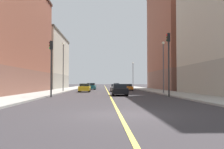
{
  "coord_description": "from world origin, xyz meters",
  "views": [
    {
      "loc": [
        -0.78,
        -11.58,
        1.52
      ],
      "look_at": [
        1.03,
        37.68,
        3.13
      ],
      "focal_mm": 38.99,
      "sensor_mm": 36.0,
      "label": 1
    }
  ],
  "objects_px": {
    "car_white": "(116,85)",
    "car_maroon": "(92,86)",
    "traffic_light_right_near": "(51,61)",
    "building_right_midblock": "(37,62)",
    "car_black": "(120,90)",
    "car_yellow": "(85,88)",
    "street_lamp_left_near": "(163,61)",
    "street_lamp_right_near": "(63,62)",
    "street_lamp_left_far": "(133,72)",
    "car_orange": "(127,87)",
    "traffic_light_left_near": "(169,56)",
    "car_teal": "(91,86)",
    "building_left_mid": "(184,35)",
    "car_silver": "(116,88)"
  },
  "relations": [
    {
      "from": "traffic_light_right_near",
      "to": "car_teal",
      "type": "height_order",
      "value": "traffic_light_right_near"
    },
    {
      "from": "traffic_light_left_near",
      "to": "car_black",
      "type": "distance_m",
      "value": 6.83
    },
    {
      "from": "car_white",
      "to": "car_yellow",
      "type": "xyz_separation_m",
      "value": [
        -7.17,
        -38.08,
        0.03
      ]
    },
    {
      "from": "traffic_light_right_near",
      "to": "building_right_midblock",
      "type": "bearing_deg",
      "value": 107.27
    },
    {
      "from": "street_lamp_right_near",
      "to": "street_lamp_left_far",
      "type": "bearing_deg",
      "value": 60.32
    },
    {
      "from": "street_lamp_left_far",
      "to": "car_orange",
      "type": "relative_size",
      "value": 1.47
    },
    {
      "from": "building_left_mid",
      "to": "car_black",
      "type": "distance_m",
      "value": 29.03
    },
    {
      "from": "car_black",
      "to": "traffic_light_right_near",
      "type": "bearing_deg",
      "value": -158.35
    },
    {
      "from": "car_white",
      "to": "traffic_light_left_near",
      "type": "bearing_deg",
      "value": -87.03
    },
    {
      "from": "street_lamp_right_near",
      "to": "car_white",
      "type": "xyz_separation_m",
      "value": [
        10.6,
        38.02,
        -4.14
      ]
    },
    {
      "from": "traffic_light_right_near",
      "to": "car_teal",
      "type": "relative_size",
      "value": 1.31
    },
    {
      "from": "building_right_midblock",
      "to": "car_white",
      "type": "xyz_separation_m",
      "value": [
        19.82,
        18.88,
        -5.82
      ]
    },
    {
      "from": "traffic_light_right_near",
      "to": "street_lamp_left_far",
      "type": "xyz_separation_m",
      "value": [
        13.31,
        38.74,
        0.46
      ]
    },
    {
      "from": "car_black",
      "to": "car_yellow",
      "type": "relative_size",
      "value": 0.98
    },
    {
      "from": "building_left_mid",
      "to": "car_maroon",
      "type": "xyz_separation_m",
      "value": [
        -19.9,
        9.02,
        -10.91
      ]
    },
    {
      "from": "car_black",
      "to": "car_maroon",
      "type": "bearing_deg",
      "value": 98.53
    },
    {
      "from": "street_lamp_left_near",
      "to": "car_white",
      "type": "height_order",
      "value": "street_lamp_left_near"
    },
    {
      "from": "car_orange",
      "to": "car_white",
      "type": "height_order",
      "value": "car_white"
    },
    {
      "from": "car_maroon",
      "to": "car_white",
      "type": "bearing_deg",
      "value": 68.28
    },
    {
      "from": "traffic_light_left_near",
      "to": "car_black",
      "type": "bearing_deg",
      "value": 149.83
    },
    {
      "from": "car_orange",
      "to": "car_yellow",
      "type": "height_order",
      "value": "car_yellow"
    },
    {
      "from": "street_lamp_right_near",
      "to": "car_orange",
      "type": "height_order",
      "value": "street_lamp_right_near"
    },
    {
      "from": "street_lamp_left_near",
      "to": "car_orange",
      "type": "bearing_deg",
      "value": 102.25
    },
    {
      "from": "building_left_mid",
      "to": "car_white",
      "type": "relative_size",
      "value": 5.2
    },
    {
      "from": "street_lamp_left_near",
      "to": "car_silver",
      "type": "bearing_deg",
      "value": 122.32
    },
    {
      "from": "building_left_mid",
      "to": "traffic_light_right_near",
      "type": "distance_m",
      "value": 34.6
    },
    {
      "from": "traffic_light_left_near",
      "to": "street_lamp_left_near",
      "type": "bearing_deg",
      "value": 80.74
    },
    {
      "from": "car_black",
      "to": "car_maroon",
      "type": "height_order",
      "value": "car_black"
    },
    {
      "from": "traffic_light_left_near",
      "to": "car_black",
      "type": "relative_size",
      "value": 1.63
    },
    {
      "from": "street_lamp_left_near",
      "to": "car_yellow",
      "type": "distance_m",
      "value": 13.62
    },
    {
      "from": "traffic_light_right_near",
      "to": "car_maroon",
      "type": "relative_size",
      "value": 1.34
    },
    {
      "from": "car_orange",
      "to": "car_yellow",
      "type": "xyz_separation_m",
      "value": [
        -7.55,
        -7.9,
        0.04
      ]
    },
    {
      "from": "traffic_light_left_near",
      "to": "street_lamp_left_near",
      "type": "distance_m",
      "value": 6.31
    },
    {
      "from": "car_maroon",
      "to": "street_lamp_left_near",
      "type": "bearing_deg",
      "value": -69.03
    },
    {
      "from": "street_lamp_left_near",
      "to": "car_white",
      "type": "bearing_deg",
      "value": 94.65
    },
    {
      "from": "street_lamp_left_far",
      "to": "street_lamp_left_near",
      "type": "bearing_deg",
      "value": -90.0
    },
    {
      "from": "car_white",
      "to": "car_maroon",
      "type": "height_order",
      "value": "car_maroon"
    },
    {
      "from": "street_lamp_left_near",
      "to": "traffic_light_left_near",
      "type": "bearing_deg",
      "value": -99.26
    },
    {
      "from": "building_right_midblock",
      "to": "street_lamp_left_far",
      "type": "distance_m",
      "value": 24.35
    },
    {
      "from": "traffic_light_left_near",
      "to": "street_lamp_right_near",
      "type": "distance_m",
      "value": 19.06
    },
    {
      "from": "traffic_light_left_near",
      "to": "car_white",
      "type": "height_order",
      "value": "traffic_light_left_near"
    },
    {
      "from": "car_silver",
      "to": "car_orange",
      "type": "relative_size",
      "value": 0.97
    },
    {
      "from": "traffic_light_left_near",
      "to": "car_teal",
      "type": "distance_m",
      "value": 27.61
    },
    {
      "from": "building_right_midblock",
      "to": "street_lamp_left_far",
      "type": "relative_size",
      "value": 3.25
    },
    {
      "from": "traffic_light_left_near",
      "to": "street_lamp_left_near",
      "type": "relative_size",
      "value": 1.0
    },
    {
      "from": "car_orange",
      "to": "car_yellow",
      "type": "bearing_deg",
      "value": -133.72
    },
    {
      "from": "street_lamp_left_far",
      "to": "car_silver",
      "type": "height_order",
      "value": "street_lamp_left_far"
    },
    {
      "from": "car_silver",
      "to": "car_yellow",
      "type": "height_order",
      "value": "car_yellow"
    },
    {
      "from": "car_maroon",
      "to": "traffic_light_left_near",
      "type": "bearing_deg",
      "value": -74.17
    },
    {
      "from": "street_lamp_right_near",
      "to": "car_white",
      "type": "bearing_deg",
      "value": 74.42
    }
  ]
}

